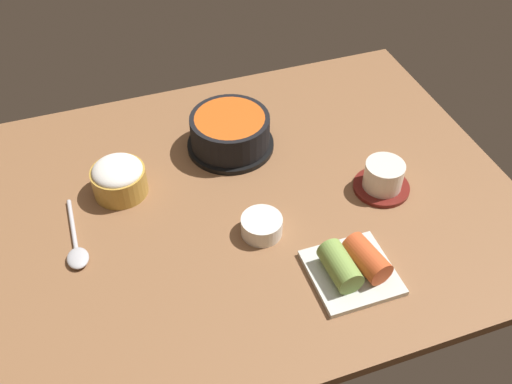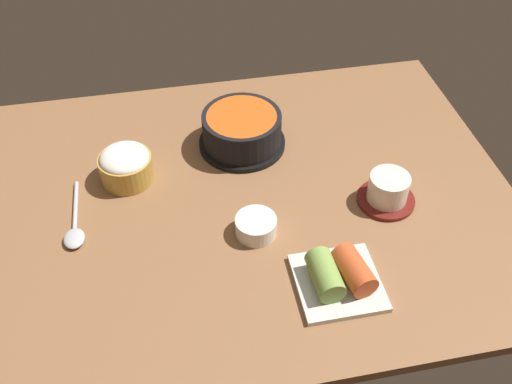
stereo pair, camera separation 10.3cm
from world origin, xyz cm
name	(u,v)px [view 2 (the right image)]	position (x,y,z in cm)	size (l,w,h in cm)	color
dining_table	(243,201)	(0.00, 0.00, 1.00)	(100.00, 76.00, 2.00)	brown
stone_pot	(242,130)	(2.46, 14.91, 5.75)	(17.42, 17.42, 7.30)	black
rice_bowl	(126,165)	(-20.60, 9.30, 5.52)	(10.00, 10.00, 6.90)	#B78C38
tea_cup_with_saucer	(388,190)	(25.42, -5.96, 4.78)	(10.52, 10.52, 5.99)	maroon
banchan_cup_center	(256,226)	(0.63, -8.89, 3.82)	(7.21, 7.21, 3.38)	white
kimchi_plate	(339,276)	(11.36, -22.24, 4.19)	(13.39, 13.39, 5.36)	silver
spoon	(75,230)	(-30.21, -2.67, 2.62)	(3.60, 16.64, 1.35)	#B7B7BC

